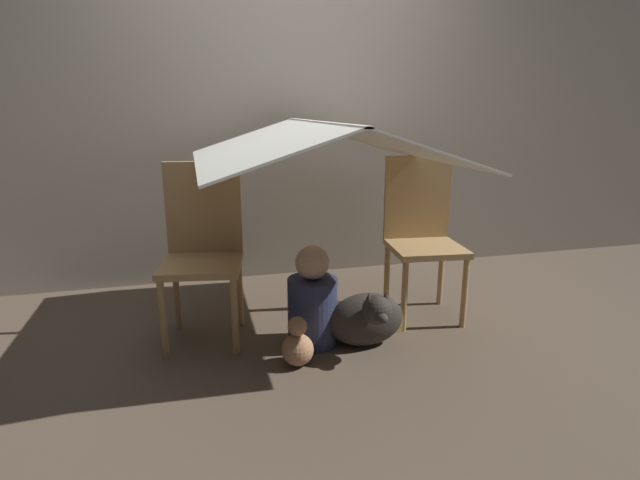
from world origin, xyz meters
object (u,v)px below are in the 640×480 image
chair_left (203,245)px  chair_right (422,231)px  dog (367,318)px  person_front (313,303)px

chair_left → chair_right: same height
chair_right → dog: bearing=-135.4°
chair_right → person_front: size_ratio=1.75×
chair_left → chair_right: (1.32, 0.00, 0.00)m
chair_left → dog: chair_left is taller
chair_left → person_front: chair_left is taller
chair_right → person_front: (-0.76, -0.27, -0.29)m
chair_left → dog: size_ratio=2.33×
chair_right → chair_left: bearing=-173.9°
person_front → chair_right: bearing=19.4°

